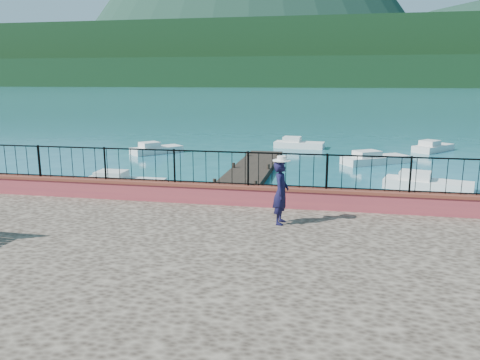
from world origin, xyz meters
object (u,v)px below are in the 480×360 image
at_px(boat_4, 299,142).
at_px(boat_5, 433,145).
at_px(boat_0, 123,180).
at_px(boat_3, 157,147).
at_px(person, 281,193).
at_px(boat_1, 428,181).
at_px(boat_2, 375,157).

height_order(boat_4, boat_5, same).
relative_size(boat_0, boat_5, 1.10).
distance_m(boat_3, boat_4, 9.98).
relative_size(person, boat_0, 0.44).
height_order(boat_1, boat_4, same).
bearing_deg(boat_2, boat_4, 97.82).
distance_m(boat_2, boat_4, 7.26).
bearing_deg(person, boat_5, -16.36).
distance_m(boat_0, boat_5, 21.35).
relative_size(person, boat_2, 0.40).
bearing_deg(boat_0, boat_5, 42.10).
bearing_deg(boat_0, person, -44.45).
xyz_separation_m(person, boat_2, (3.71, 16.31, -1.60)).
bearing_deg(boat_1, boat_4, 134.77).
xyz_separation_m(boat_4, boat_5, (9.00, 0.18, 0.00)).
relative_size(boat_0, boat_1, 0.99).
bearing_deg(boat_0, boat_2, 36.87).
relative_size(boat_0, boat_4, 1.06).
bearing_deg(boat_1, boat_3, 170.14).
bearing_deg(boat_5, boat_1, -152.29).
height_order(boat_2, boat_3, same).
bearing_deg(person, boat_0, 49.39).
distance_m(boat_0, boat_3, 10.17).
bearing_deg(boat_1, boat_2, 121.18).
xyz_separation_m(person, boat_1, (5.42, 9.97, -1.60)).
bearing_deg(boat_1, person, -102.44).
bearing_deg(boat_4, boat_2, -42.74).
xyz_separation_m(boat_0, boat_4, (6.76, 14.21, 0.00)).
relative_size(boat_0, boat_2, 0.92).
bearing_deg(boat_2, boat_3, 141.93).
bearing_deg(person, boat_3, 33.42).
bearing_deg(boat_2, boat_1, -108.04).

